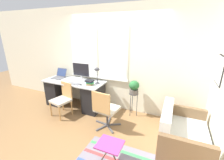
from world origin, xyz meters
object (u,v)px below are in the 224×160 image
(monitor, at_px, (81,70))
(folding_stool, at_px, (110,146))
(office_chair_swivel, at_px, (105,109))
(mouse, at_px, (81,85))
(couch_loveseat, at_px, (181,137))
(desk_chair_wooden, at_px, (62,98))
(potted_plant, at_px, (134,87))
(book_stack, at_px, (90,82))
(keyboard, at_px, (74,83))
(desk_lamp, at_px, (97,71))
(plant_stand, at_px, (134,96))
(laptop, at_px, (59,76))

(monitor, bearing_deg, folding_stool, -45.12)
(office_chair_swivel, bearing_deg, mouse, -15.98)
(office_chair_swivel, relative_size, couch_loveseat, 0.78)
(monitor, height_order, desk_chair_wooden, monitor)
(potted_plant, bearing_deg, monitor, 179.36)
(book_stack, bearing_deg, folding_stool, -48.75)
(mouse, bearing_deg, couch_loveseat, -9.99)
(mouse, bearing_deg, folding_stool, -41.90)
(keyboard, bearing_deg, mouse, -3.71)
(desk_lamp, xyz_separation_m, office_chair_swivel, (0.55, -0.66, -0.62))
(couch_loveseat, bearing_deg, potted_plant, 53.53)
(desk_lamp, relative_size, office_chair_swivel, 0.47)
(plant_stand, relative_size, potted_plant, 1.88)
(monitor, relative_size, book_stack, 2.53)
(couch_loveseat, distance_m, folding_stool, 1.30)
(laptop, xyz_separation_m, office_chair_swivel, (1.82, -0.65, -0.35))
(desk_lamp, distance_m, potted_plant, 1.02)
(book_stack, relative_size, desk_chair_wooden, 0.25)
(keyboard, height_order, desk_lamp, desk_lamp)
(plant_stand, bearing_deg, folding_stool, -86.95)
(folding_stool, bearing_deg, couch_loveseat, 37.83)
(mouse, height_order, book_stack, book_stack)
(office_chair_swivel, bearing_deg, laptop, -12.97)
(office_chair_swivel, distance_m, couch_loveseat, 1.54)
(office_chair_swivel, xyz_separation_m, potted_plant, (0.41, 0.76, 0.30))
(office_chair_swivel, xyz_separation_m, folding_stool, (0.50, -0.86, -0.10))
(laptop, bearing_deg, mouse, -16.96)
(office_chair_swivel, bearing_deg, keyboard, -12.07)
(laptop, height_order, plant_stand, laptop)
(mouse, height_order, plant_stand, mouse)
(keyboard, relative_size, office_chair_swivel, 0.40)
(keyboard, bearing_deg, plant_stand, 14.35)
(desk_chair_wooden, xyz_separation_m, potted_plant, (1.66, 0.69, 0.33))
(laptop, relative_size, book_stack, 1.68)
(plant_stand, bearing_deg, desk_lamp, -174.18)
(mouse, bearing_deg, plant_stand, 17.61)
(laptop, bearing_deg, potted_plant, 2.76)
(book_stack, distance_m, couch_loveseat, 2.32)
(keyboard, bearing_deg, laptop, 158.92)
(laptop, distance_m, desk_lamp, 1.30)
(potted_plant, bearing_deg, laptop, -177.24)
(desk_lamp, relative_size, desk_chair_wooden, 0.51)
(laptop, xyz_separation_m, book_stack, (1.16, -0.18, 0.01))
(folding_stool, bearing_deg, office_chair_swivel, 120.16)
(book_stack, bearing_deg, keyboard, -167.58)
(keyboard, relative_size, desk_lamp, 0.86)
(laptop, height_order, book_stack, laptop)
(laptop, xyz_separation_m, mouse, (0.97, -0.29, -0.04))
(plant_stand, height_order, folding_stool, plant_stand)
(office_chair_swivel, distance_m, potted_plant, 0.92)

